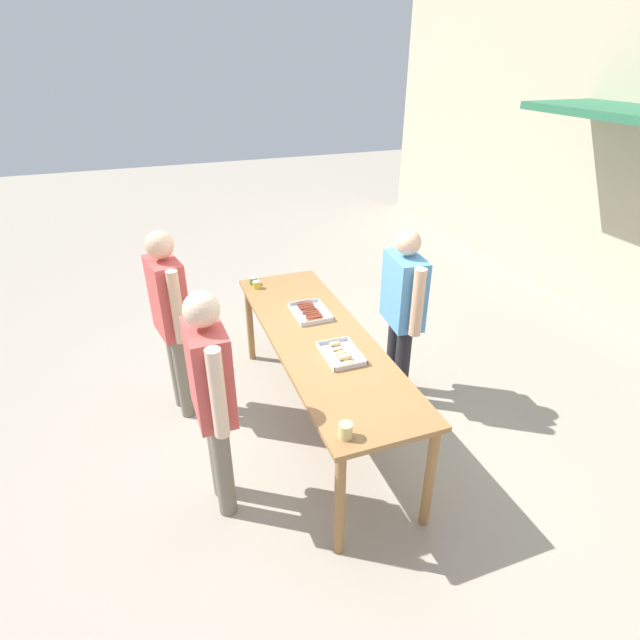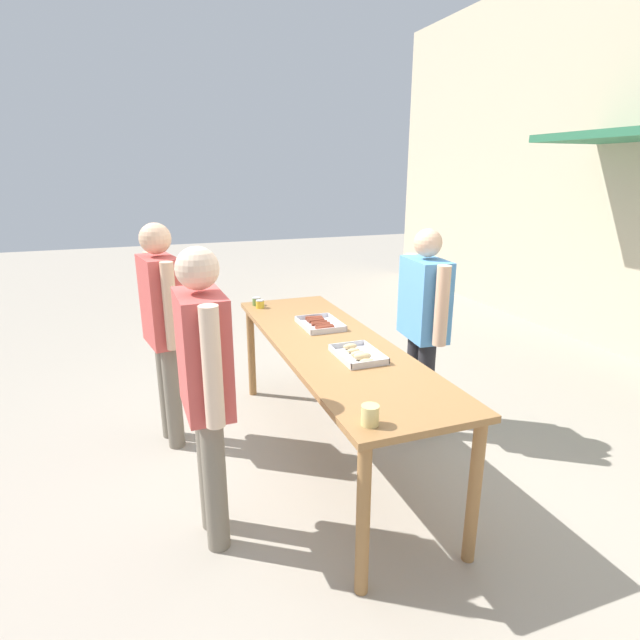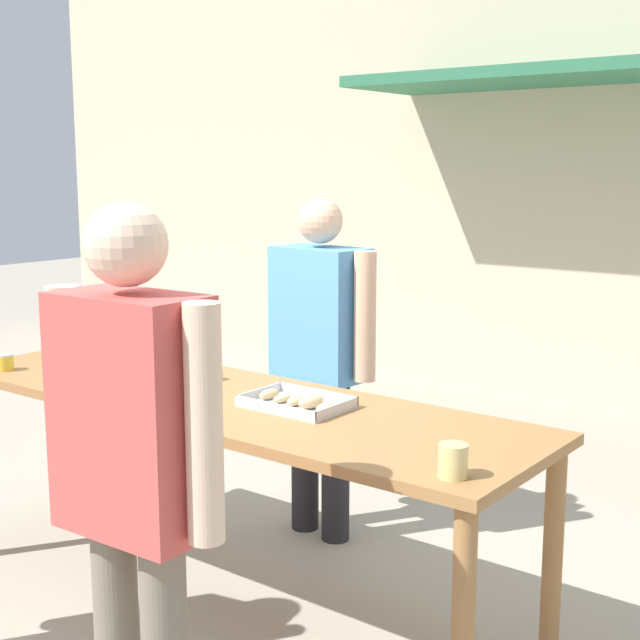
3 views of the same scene
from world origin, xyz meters
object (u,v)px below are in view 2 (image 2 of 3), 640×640
at_px(person_server_behind_table, 423,315).
at_px(person_customer_holding_hotdog, 163,317).
at_px(condiment_jar_mustard, 257,301).
at_px(food_tray_sausages, 320,324).
at_px(beer_cup, 370,415).
at_px(food_tray_buns, 358,355).
at_px(condiment_jar_ketchup, 260,304).
at_px(person_customer_with_cup, 205,376).

distance_m(person_server_behind_table, person_customer_holding_hotdog, 2.00).
xyz_separation_m(condiment_jar_mustard, person_customer_holding_hotdog, (0.56, -0.84, 0.09)).
distance_m(food_tray_sausages, person_server_behind_table, 0.82).
bearing_deg(person_server_behind_table, beer_cup, -34.11).
distance_m(food_tray_buns, beer_cup, 0.89).
xyz_separation_m(condiment_jar_mustard, condiment_jar_ketchup, (0.10, 0.01, 0.00)).
height_order(food_tray_sausages, condiment_jar_mustard, condiment_jar_mustard).
height_order(condiment_jar_ketchup, person_server_behind_table, person_server_behind_table).
bearing_deg(beer_cup, condiment_jar_mustard, -179.83).
height_order(condiment_jar_ketchup, beer_cup, beer_cup).
distance_m(food_tray_buns, person_customer_holding_hotdog, 1.51).
distance_m(condiment_jar_mustard, beer_cup, 2.35).
distance_m(food_tray_buns, person_customer_with_cup, 1.04).
bearing_deg(person_server_behind_table, condiment_jar_ketchup, -124.60).
bearing_deg(person_customer_with_cup, condiment_jar_ketchup, -24.75).
height_order(food_tray_buns, beer_cup, beer_cup).
relative_size(condiment_jar_ketchup, person_customer_with_cup, 0.04).
bearing_deg(beer_cup, person_customer_with_cup, -130.50).
distance_m(food_tray_buns, condiment_jar_mustard, 1.55).
bearing_deg(beer_cup, person_server_behind_table, 140.47).
height_order(condiment_jar_ketchup, person_customer_holding_hotdog, person_customer_holding_hotdog).
bearing_deg(food_tray_sausages, beer_cup, -11.42).
bearing_deg(beer_cup, food_tray_buns, 159.37).
distance_m(condiment_jar_mustard, person_customer_holding_hotdog, 1.01).
xyz_separation_m(food_tray_sausages, food_tray_buns, (0.73, -0.00, 0.00)).
xyz_separation_m(condiment_jar_mustard, person_customer_with_cup, (1.76, -0.69, 0.08)).
xyz_separation_m(beer_cup, person_customer_holding_hotdog, (-1.79, -0.84, 0.08)).
bearing_deg(condiment_jar_ketchup, person_customer_holding_hotdog, -61.51).
height_order(condiment_jar_mustard, condiment_jar_ketchup, same).
distance_m(food_tray_sausages, person_customer_holding_hotdog, 1.19).
bearing_deg(food_tray_buns, person_server_behind_table, 122.22).
bearing_deg(condiment_jar_mustard, food_tray_sausages, 22.24).
xyz_separation_m(food_tray_buns, condiment_jar_mustard, (-1.52, -0.32, 0.02)).
relative_size(food_tray_buns, person_customer_with_cup, 0.22).
xyz_separation_m(food_tray_buns, person_server_behind_table, (-0.49, 0.78, 0.05)).
distance_m(food_tray_sausages, beer_cup, 1.60).
xyz_separation_m(condiment_jar_mustard, person_server_behind_table, (1.02, 1.10, 0.04)).
distance_m(person_customer_holding_hotdog, person_customer_with_cup, 1.21).
bearing_deg(person_server_behind_table, person_customer_with_cup, -62.16).
height_order(condiment_jar_mustard, beer_cup, beer_cup).
height_order(condiment_jar_ketchup, person_customer_with_cup, person_customer_with_cup).
height_order(food_tray_buns, person_customer_with_cup, person_customer_with_cup).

